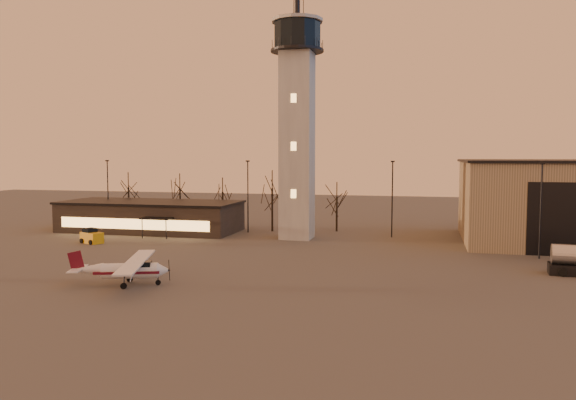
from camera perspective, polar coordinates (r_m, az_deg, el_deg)
The scene contains 7 objects.
ground at distance 45.40m, azimuth -7.64°, elevation -9.35°, with size 220.00×220.00×0.00m, color #423F3D.
control_tower at distance 73.02m, azimuth 0.93°, elevation 8.86°, with size 6.80×6.80×32.60m.
terminal at distance 82.82m, azimuth -13.78°, elevation -1.60°, with size 25.40×12.20×4.30m.
light_poles at distance 73.89m, azimuth 1.47°, elevation 0.33°, with size 58.50×12.25×10.14m.
tree_row at distance 85.69m, azimuth -6.67°, elevation 1.25°, with size 37.20×9.20×8.80m.
cessna_front at distance 49.06m, azimuth -15.59°, elevation -7.18°, with size 8.84×10.86×3.03m.
service_cart at distance 73.78m, azimuth -19.33°, elevation -3.61°, with size 3.29×2.74×1.84m.
Camera 1 is at (16.17, -41.00, 10.92)m, focal length 35.00 mm.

